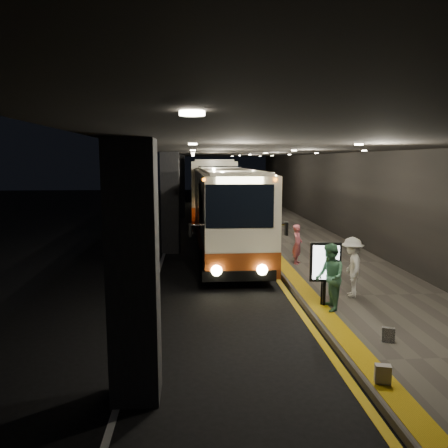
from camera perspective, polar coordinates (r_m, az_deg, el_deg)
name	(u,v)px	position (r m, az deg, el deg)	size (l,w,h in m)	color
ground	(208,275)	(15.67, -2.08, -6.63)	(90.00, 90.00, 0.00)	black
lane_line_white	(166,247)	(20.57, -7.58, -3.05)	(0.12, 50.00, 0.01)	silver
kerb_stripe_yellow	(254,246)	(20.73, 3.96, -2.91)	(0.18, 50.00, 0.01)	gold
sidewalk	(304,244)	(21.18, 10.41, -2.60)	(4.50, 50.00, 0.15)	#514C44
tactile_strip	(265,243)	(20.77, 5.33, -2.48)	(0.50, 50.00, 0.01)	gold
terminal_wall	(353,182)	(21.50, 16.46, 5.22)	(0.10, 50.00, 6.00)	black
support_columns	(171,203)	(19.24, -7.00, 2.78)	(0.80, 24.80, 4.40)	black
canopy	(258,148)	(20.35, 4.51, 9.88)	(9.00, 50.00, 0.40)	black
coach_main	(226,215)	(18.82, 0.24, 1.22)	(2.61, 11.52, 3.57)	beige
coach_second	(214,191)	(30.89, -1.32, 4.38)	(3.14, 12.71, 3.97)	beige
coach_third	(207,181)	(47.67, -2.20, 5.63)	(3.22, 11.91, 3.70)	beige
passenger_boarding	(297,244)	(16.74, 9.56, -2.61)	(0.55, 0.36, 1.50)	#C25A6B
passenger_waiting_green	(330,277)	(11.76, 13.65, -6.76)	(0.86, 0.53, 1.77)	#457C58
passenger_waiting_white	(352,267)	(13.10, 16.35, -5.40)	(1.12, 0.52, 1.73)	white
bag_polka	(388,335)	(10.36, 20.67, -13.38)	(0.26, 0.11, 0.32)	black
bag_plain	(383,374)	(8.59, 20.03, -17.95)	(0.27, 0.16, 0.34)	#B6AEAB
info_sign	(325,263)	(12.00, 13.09, -5.04)	(0.83, 0.23, 1.74)	black
stanchion_post	(322,284)	(12.17, 12.67, -7.62)	(0.05, 0.05, 1.19)	black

